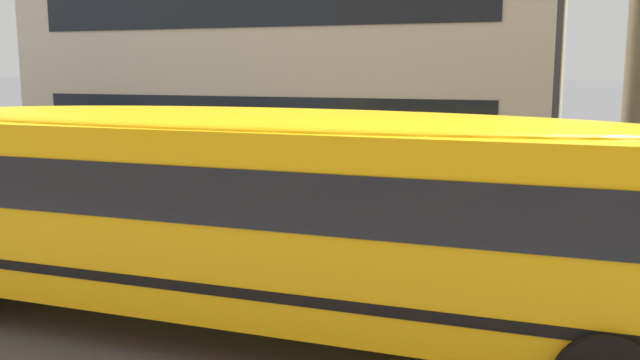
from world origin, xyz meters
The scene contains 6 objects.
ground_plane centered at (0.00, 0.00, 0.00)m, with size 400.00×400.00×0.00m, color #4C4C4F.
sidewalk_far centered at (0.00, 8.44, 0.01)m, with size 120.00×3.00×0.01m, color gray.
lane_centreline centered at (0.00, 0.00, 0.00)m, with size 110.00×0.16×0.01m, color silver.
school_bus centered at (-0.68, -1.85, 1.69)m, with size 12.77×3.02×2.85m.
parked_car_dark_blue_beside_sign centered at (-12.00, 5.64, 0.84)m, with size 3.92×1.91×1.64m.
street_lamp centered at (2.84, 7.74, 4.31)m, with size 0.44×0.44×6.80m.
Camera 1 is at (3.31, -9.44, 3.33)m, focal length 38.60 mm.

